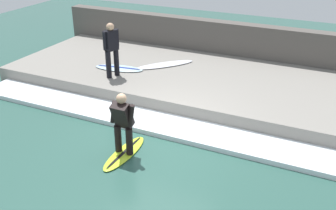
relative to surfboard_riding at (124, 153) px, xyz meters
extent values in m
plane|color=#2D564C|center=(0.87, -0.42, -0.03)|extent=(28.00, 28.00, 0.00)
cube|color=gray|center=(4.29, -0.42, 0.20)|extent=(4.40, 12.82, 0.46)
cube|color=#544F49|center=(6.74, -0.42, 0.76)|extent=(0.50, 13.46, 1.57)
cube|color=silver|center=(1.54, -0.42, 0.03)|extent=(1.10, 12.18, 0.13)
ellipsoid|color=#BFE02D|center=(0.00, 0.00, 0.00)|extent=(1.61, 0.47, 0.06)
ellipsoid|color=black|center=(0.00, 0.00, 0.03)|extent=(1.47, 0.10, 0.01)
cylinder|color=black|center=(0.00, 0.15, 0.35)|extent=(0.16, 0.16, 0.65)
cylinder|color=black|center=(0.00, -0.15, 0.35)|extent=(0.16, 0.16, 0.65)
cube|color=black|center=(0.00, 0.00, 0.98)|extent=(0.42, 0.39, 0.64)
sphere|color=tan|center=(0.00, 0.00, 1.38)|extent=(0.23, 0.23, 0.23)
cylinder|color=black|center=(0.00, 0.22, 1.01)|extent=(0.11, 0.19, 0.54)
cylinder|color=black|center=(0.00, -0.22, 1.01)|extent=(0.11, 0.19, 0.54)
cylinder|color=black|center=(3.18, 2.14, 0.85)|extent=(0.16, 0.16, 0.84)
cylinder|color=black|center=(2.89, 2.24, 0.85)|extent=(0.16, 0.16, 0.84)
cube|color=black|center=(3.03, 2.19, 1.57)|extent=(0.45, 0.36, 0.61)
sphere|color=tan|center=(3.03, 2.19, 1.98)|extent=(0.23, 0.23, 0.23)
cylinder|color=black|center=(3.24, 2.11, 1.61)|extent=(0.11, 0.12, 0.53)
cylinder|color=black|center=(2.82, 2.27, 1.61)|extent=(0.11, 0.12, 0.53)
ellipsoid|color=silver|center=(3.65, 2.37, 0.46)|extent=(0.82, 1.67, 0.06)
ellipsoid|color=navy|center=(3.65, 2.37, 0.49)|extent=(0.34, 1.47, 0.01)
ellipsoid|color=silver|center=(4.58, 1.18, 0.46)|extent=(1.83, 1.71, 0.06)
camera|label=1|loc=(-6.46, -4.15, 4.92)|focal=42.00mm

